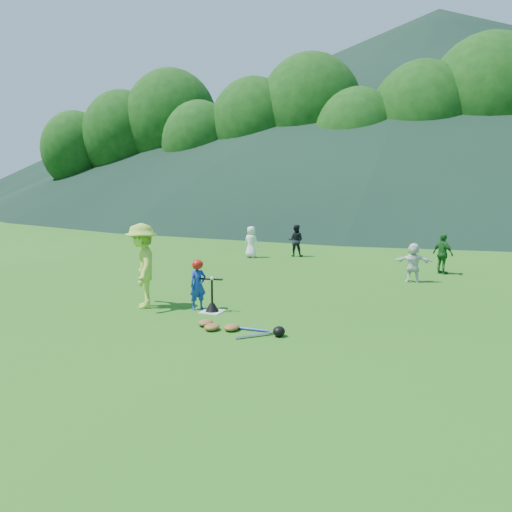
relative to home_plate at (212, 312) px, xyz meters
The scene contains 15 objects.
ground 0.01m from the home_plate, ahead, with size 120.00×120.00×0.00m, color #266116.
home_plate is the anchor object (origin of this frame).
baseball 0.73m from the home_plate, ahead, with size 0.08×0.08×0.08m, color white.
batter_child 0.67m from the home_plate, 164.44° to the left, with size 0.39×0.26×1.08m, color #153796.
adult_coach 1.89m from the home_plate, behind, with size 1.21×0.70×1.88m, color #A6D33E.
fielder_a 8.47m from the home_plate, 107.01° to the left, with size 0.59×0.38×1.20m, color white.
fielder_b 9.11m from the home_plate, 96.29° to the left, with size 0.60×0.47×1.24m, color black.
fielder_c 8.26m from the home_plate, 57.56° to the left, with size 0.73×0.31×1.25m, color #1B5A1E.
fielder_d 6.42m from the home_plate, 54.76° to the left, with size 1.04×0.33×1.12m, color white.
batting_tee 0.12m from the home_plate, ahead, with size 0.30×0.30×0.68m.
batter_gear 1.04m from the home_plate, 163.75° to the left, with size 0.73×0.26×0.44m.
equipment_pile 1.49m from the home_plate, 49.05° to the right, with size 1.80×0.77×0.19m.
outfield_fence 28.01m from the home_plate, 90.00° to the left, with size 70.07×0.08×1.33m.
tree_line 34.81m from the home_plate, 89.65° to the left, with size 70.04×11.40×14.82m.
distant_hills 83.52m from the home_plate, 95.33° to the left, with size 155.00×140.00×32.00m.
Camera 1 is at (4.82, -9.34, 2.66)m, focal length 35.00 mm.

